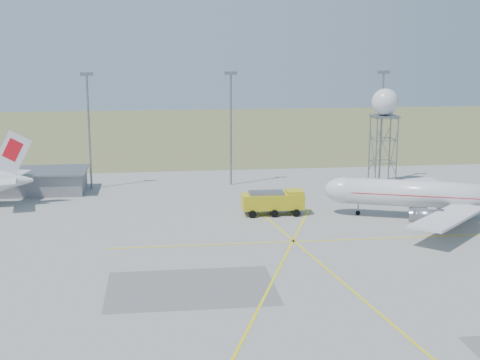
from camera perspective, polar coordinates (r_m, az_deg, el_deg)
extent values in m
plane|color=#A3A49E|center=(63.05, 15.56, -12.94)|extent=(400.00, 400.00, 0.00)
cube|color=#636A3A|center=(195.66, -0.27, 4.27)|extent=(400.00, 120.00, 0.03)
cube|color=gray|center=(121.01, -17.37, -0.19)|extent=(18.00, 9.00, 3.60)
cube|color=slate|center=(120.63, -17.42, 0.71)|extent=(19.00, 10.00, 0.30)
cylinder|color=slate|center=(120.19, -12.74, 3.95)|extent=(0.36, 0.36, 20.00)
cube|color=slate|center=(119.26, -12.97, 8.81)|extent=(2.20, 0.50, 0.60)
cylinder|color=slate|center=(120.34, -0.78, 4.25)|extent=(0.36, 0.36, 20.00)
cube|color=slate|center=(119.41, -0.80, 9.11)|extent=(2.20, 0.50, 0.60)
cylinder|color=slate|center=(126.51, 11.96, 4.37)|extent=(0.36, 0.36, 20.00)
cube|color=slate|center=(125.62, 12.16, 8.99)|extent=(2.20, 0.50, 0.60)
cylinder|color=silver|center=(101.90, 16.20, -1.20)|extent=(25.47, 12.49, 3.95)
ellipsoid|color=silver|center=(101.89, 8.99, -0.87)|extent=(7.29, 5.87, 3.95)
cube|color=black|center=(101.85, 8.34, -0.51)|extent=(2.15, 2.55, 0.96)
cube|color=silver|center=(110.87, 16.70, -0.71)|extent=(6.36, 16.20, 0.36)
cube|color=silver|center=(93.63, 17.36, -3.03)|extent=(14.65, 14.38, 0.36)
cylinder|color=slate|center=(107.83, 15.46, -1.47)|extent=(4.67, 3.55, 2.27)
cylinder|color=slate|center=(96.73, 15.73, -3.01)|extent=(4.67, 3.55, 2.27)
cube|color=red|center=(101.77, 15.10, -1.10)|extent=(19.92, 10.50, 0.12)
cylinder|color=black|center=(102.56, 10.03, -2.72)|extent=(0.89, 0.89, 0.89)
cube|color=black|center=(102.82, 17.20, -3.05)|extent=(2.95, 5.90, 0.89)
cylinder|color=slate|center=(102.71, 17.21, -2.81)|extent=(0.30, 0.30, 1.78)
cone|color=silver|center=(111.76, -18.74, -0.03)|extent=(6.21, 4.30, 4.03)
cube|color=silver|center=(111.01, -18.89, 2.10)|extent=(6.45, 0.60, 7.57)
cube|color=red|center=(110.85, -18.81, 2.46)|extent=(3.48, 0.50, 3.88)
cube|color=silver|center=(114.85, -18.62, 0.54)|extent=(3.47, 5.68, 0.18)
cube|color=silver|center=(108.74, -19.42, -0.13)|extent=(3.47, 5.68, 0.18)
cylinder|color=slate|center=(121.81, 11.54, 2.33)|extent=(0.23, 0.23, 12.55)
cylinder|color=slate|center=(123.10, 13.24, 2.35)|extent=(0.23, 0.23, 12.55)
cylinder|color=slate|center=(126.67, 12.64, 2.65)|extent=(0.23, 0.23, 12.55)
cylinder|color=slate|center=(125.43, 10.98, 2.63)|extent=(0.23, 0.23, 12.55)
cube|color=slate|center=(123.40, 12.23, 5.37)|extent=(4.46, 4.46, 0.24)
sphere|color=silver|center=(123.15, 12.28, 6.53)|extent=(4.83, 4.83, 4.83)
cube|color=gold|center=(101.02, 2.82, -1.83)|extent=(9.31, 3.15, 2.27)
cube|color=gold|center=(101.40, 4.67, -1.26)|extent=(2.50, 2.91, 1.45)
cube|color=black|center=(101.52, 5.07, -1.19)|extent=(0.12, 2.69, 1.03)
cube|color=slate|center=(100.55, 2.25, -1.10)|extent=(5.18, 2.51, 0.41)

